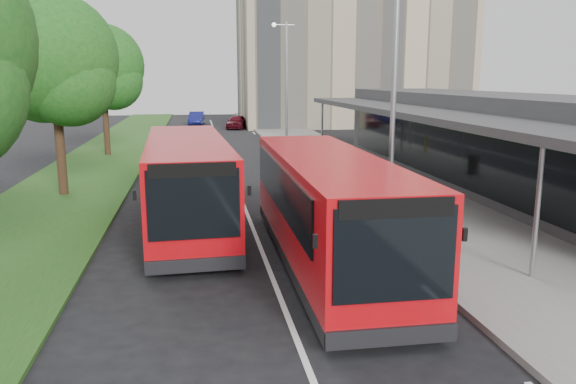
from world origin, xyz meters
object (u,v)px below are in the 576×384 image
object	(u,v)px
tree_mid	(54,66)
bus_main	(328,210)
litter_bin	(353,167)
bus_second	(187,182)
car_near	(237,122)
tree_far	(103,71)
lamp_post_near	(392,76)
bollard	(301,146)
lamp_post_far	(285,77)
car_far	(197,118)

from	to	relation	value
tree_mid	bus_main	size ratio (longest dim) A/B	0.80
bus_main	litter_bin	world-z (taller)	bus_main
tree_mid	bus_second	bearing A→B (deg)	-48.61
car_near	tree_mid	bearing A→B (deg)	-92.04
tree_far	lamp_post_near	world-z (taller)	lamp_post_near
lamp_post_near	bus_second	xyz separation A→B (m)	(-6.11, 1.36, -3.27)
bus_second	bollard	size ratio (longest dim) A/B	9.31
lamp_post_near	tree_far	bearing A→B (deg)	120.29
lamp_post_far	car_near	world-z (taller)	lamp_post_far
lamp_post_near	bus_main	bearing A→B (deg)	-131.48
litter_bin	car_far	world-z (taller)	car_far
bollard	tree_far	bearing A→B (deg)	167.46
tree_far	lamp_post_far	size ratio (longest dim) A/B	0.98
lamp_post_far	tree_mid	bearing A→B (deg)	-130.68
bus_second	litter_bin	world-z (taller)	bus_second
lamp_post_near	litter_bin	xyz separation A→B (m)	(1.33, 8.59, -4.10)
lamp_post_far	bus_main	world-z (taller)	lamp_post_far
tree_far	lamp_post_far	distance (m)	11.17
lamp_post_far	car_near	distance (m)	17.14
tree_far	car_far	size ratio (longest dim) A/B	1.94
car_far	lamp_post_near	bearing A→B (deg)	-77.51
bus_main	car_far	distance (m)	44.53
lamp_post_near	lamp_post_far	world-z (taller)	same
lamp_post_near	bus_second	size ratio (longest dim) A/B	0.80
tree_mid	bus_main	distance (m)	13.64
tree_far	lamp_post_near	xyz separation A→B (m)	(11.13, -19.05, -0.34)
bus_second	lamp_post_far	bearing A→B (deg)	69.39
tree_far	bus_main	distance (m)	23.87
tree_far	car_near	size ratio (longest dim) A/B	2.07
bollard	car_far	distance (m)	25.70
bus_main	car_far	bearing A→B (deg)	94.21
tree_far	bus_second	bearing A→B (deg)	-74.17
tree_far	car_far	xyz separation A→B (m)	(5.48, 22.42, -4.39)
lamp_post_near	car_far	xyz separation A→B (m)	(-5.64, 41.47, -4.05)
litter_bin	lamp_post_near	bearing A→B (deg)	-98.83
tree_mid	litter_bin	distance (m)	13.34
bus_main	car_far	size ratio (longest dim) A/B	2.46
litter_bin	tree_mid	bearing A→B (deg)	-172.97
lamp_post_near	lamp_post_far	xyz separation A→B (m)	(0.00, 20.00, 0.00)
bollard	car_far	bearing A→B (deg)	103.58
bus_main	bus_second	size ratio (longest dim) A/B	0.98
bus_main	lamp_post_far	bearing A→B (deg)	83.82
tree_far	bus_second	size ratio (longest dim) A/B	0.78
bollard	car_near	bearing A→B (deg)	96.72
bus_second	litter_bin	distance (m)	10.41
lamp_post_near	car_near	xyz separation A→B (m)	(-1.97, 36.54, -4.07)
tree_mid	tree_far	xyz separation A→B (m)	(0.00, 12.00, -0.05)
bus_main	bus_second	xyz separation A→B (m)	(-3.51, 4.31, 0.01)
lamp_post_far	bus_second	bearing A→B (deg)	-108.16
tree_mid	bus_second	size ratio (longest dim) A/B	0.79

